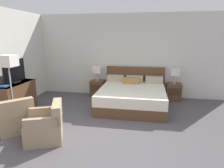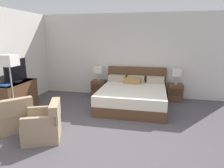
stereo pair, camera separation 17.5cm
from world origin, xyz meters
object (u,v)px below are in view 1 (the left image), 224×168
object	(u,v)px
book_red_cover	(3,86)
floor_lamp	(8,66)
table_lamp_left	(97,70)
armchair_by_window	(15,118)
nightstand_right	(174,92)
dresser	(15,98)
tv	(14,72)
nightstand_left	(98,88)
armchair_companion	(46,126)
table_lamp_right	(175,72)
bed	(132,96)

from	to	relation	value
book_red_cover	floor_lamp	xyz separation A→B (m)	(0.28, -0.06, 0.52)
table_lamp_left	armchair_by_window	world-z (taller)	table_lamp_left
nightstand_right	dresser	size ratio (longest dim) A/B	0.44
table_lamp_left	tv	bearing A→B (deg)	-133.96
nightstand_left	tv	distance (m)	2.69
nightstand_left	book_red_cover	xyz separation A→B (m)	(-1.78, -2.32, 0.56)
table_lamp_left	floor_lamp	xyz separation A→B (m)	(-1.50, -2.38, 0.44)
nightstand_left	dresser	bearing A→B (deg)	-132.76
nightstand_left	floor_lamp	xyz separation A→B (m)	(-1.50, -2.38, 1.08)
nightstand_right	armchair_by_window	size ratio (longest dim) A/B	0.56
armchair_companion	table_lamp_right	bearing A→B (deg)	48.43
tv	floor_lamp	bearing A→B (deg)	-63.44
bed	book_red_cover	bearing A→B (deg)	-153.28
nightstand_right	table_lamp_right	xyz separation A→B (m)	(-0.00, 0.00, 0.64)
dresser	table_lamp_right	bearing A→B (deg)	24.02
dresser	armchair_by_window	size ratio (longest dim) A/B	1.28
nightstand_left	armchair_by_window	world-z (taller)	armchair_by_window
armchair_companion	dresser	bearing A→B (deg)	141.78
nightstand_right	book_red_cover	distance (m)	4.93
bed	armchair_companion	world-z (taller)	bed
bed	dresser	size ratio (longest dim) A/B	1.72
table_lamp_right	nightstand_right	bearing A→B (deg)	-90.00
table_lamp_right	book_red_cover	world-z (taller)	table_lamp_right
bed	table_lamp_right	bearing A→B (deg)	31.71
dresser	floor_lamp	xyz separation A→B (m)	(0.27, -0.46, 0.93)
dresser	tv	xyz separation A→B (m)	(0.00, 0.08, 0.69)
armchair_companion	floor_lamp	bearing A→B (deg)	149.25
table_lamp_left	table_lamp_right	bearing A→B (deg)	0.00
nightstand_right	table_lamp_right	bearing A→B (deg)	90.00
table_lamp_left	armchair_companion	bearing A→B (deg)	-94.38
dresser	tv	bearing A→B (deg)	88.22
floor_lamp	armchair_by_window	bearing A→B (deg)	-51.39
table_lamp_right	tv	size ratio (longest dim) A/B	0.57
dresser	book_red_cover	world-z (taller)	book_red_cover
book_red_cover	armchair_companion	distance (m)	1.83
table_lamp_right	table_lamp_left	bearing A→B (deg)	180.00
floor_lamp	tv	bearing A→B (deg)	116.56
table_lamp_left	table_lamp_right	world-z (taller)	same
floor_lamp	bed	bearing A→B (deg)	29.94
table_lamp_right	tv	world-z (taller)	tv
bed	nightstand_right	world-z (taller)	bed
armchair_companion	floor_lamp	xyz separation A→B (m)	(-1.26, 0.75, 1.07)
table_lamp_right	tv	distance (m)	4.69
dresser	table_lamp_left	bearing A→B (deg)	47.26
tv	armchair_by_window	xyz separation A→B (m)	(0.68, -1.05, -0.83)
book_red_cover	floor_lamp	size ratio (longest dim) A/B	0.15
tv	armchair_companion	bearing A→B (deg)	-40.13
bed	nightstand_right	distance (m)	1.49
nightstand_right	armchair_by_window	bearing A→B (deg)	-141.49
book_red_cover	floor_lamp	distance (m)	0.59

